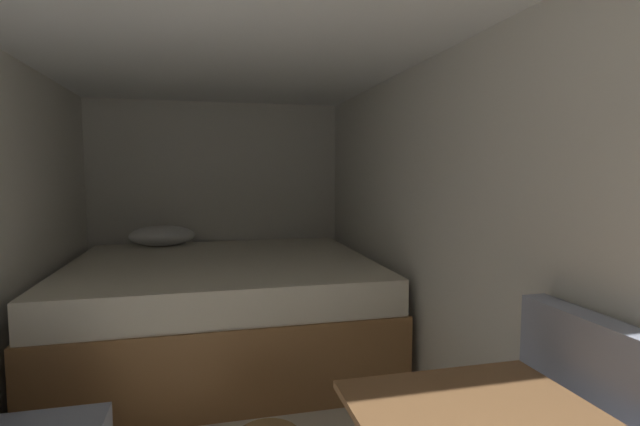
% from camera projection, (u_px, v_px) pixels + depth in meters
% --- Properties ---
extents(wall_back, '(2.48, 0.05, 2.11)m').
position_uv_depth(wall_back, '(218.00, 211.00, 4.59)').
color(wall_back, silver).
rests_on(wall_back, ground).
extents(wall_right, '(0.05, 4.72, 2.11)m').
position_uv_depth(wall_right, '(454.00, 242.00, 2.57)').
color(wall_right, silver).
rests_on(wall_right, ground).
extents(ceiling_slab, '(2.48, 4.72, 0.05)m').
position_uv_depth(ceiling_slab, '(226.00, 24.00, 2.18)').
color(ceiling_slab, white).
rests_on(ceiling_slab, wall_left).
extents(bed, '(2.26, 1.99, 0.95)m').
position_uv_depth(bed, '(223.00, 308.00, 3.62)').
color(bed, olive).
rests_on(bed, ground).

